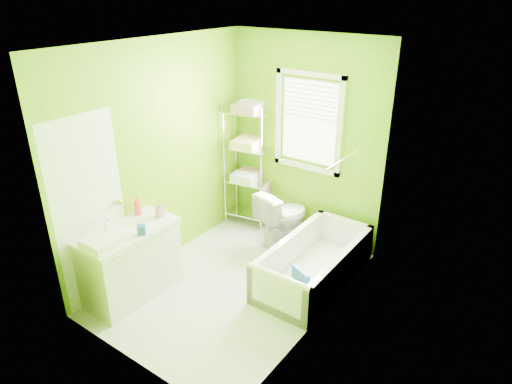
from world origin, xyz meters
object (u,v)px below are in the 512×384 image
Objects in this scene: vanity at (130,260)px; bathtub at (312,270)px; toilet at (283,216)px; wire_shelf_unit at (249,152)px.

bathtub is at bearing 41.44° from vanity.
bathtub is 1.50× the size of vanity.
toilet is (-0.75, 0.57, 0.21)m from bathtub.
bathtub is at bearing -27.74° from wire_shelf_unit.
toilet is 0.43× the size of wire_shelf_unit.
vanity is (-0.73, -1.88, 0.05)m from toilet.
toilet is 0.97m from wire_shelf_unit.
toilet is at bearing 68.81° from vanity.
bathtub is 1.99m from vanity.
vanity reaches higher than toilet.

